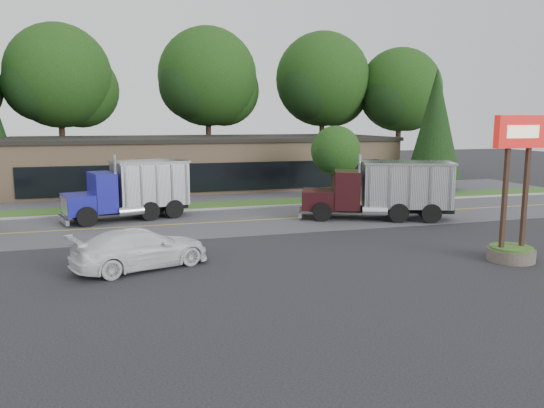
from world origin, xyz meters
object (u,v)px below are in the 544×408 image
(bilo_sign, at_px, (514,212))
(dump_truck_blue, at_px, (134,188))
(rally_car, at_px, (141,248))
(dump_truck_maroon, at_px, (385,188))

(bilo_sign, bearing_deg, dump_truck_blue, 136.22)
(bilo_sign, xyz_separation_m, rally_car, (-14.75, 3.16, -1.24))
(bilo_sign, xyz_separation_m, dump_truck_maroon, (-0.57, 9.84, -0.22))
(bilo_sign, distance_m, dump_truck_blue, 20.31)
(dump_truck_maroon, bearing_deg, dump_truck_blue, 4.51)
(dump_truck_blue, bearing_deg, bilo_sign, 121.04)
(rally_car, bearing_deg, bilo_sign, -122.17)
(bilo_sign, relative_size, dump_truck_blue, 0.80)
(bilo_sign, height_order, dump_truck_maroon, bilo_sign)
(dump_truck_blue, distance_m, rally_car, 10.94)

